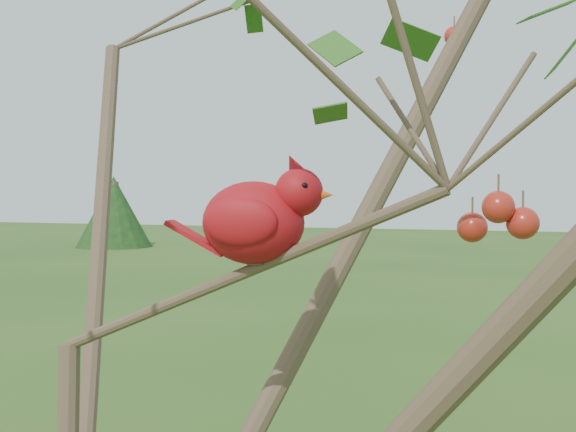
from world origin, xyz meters
name	(u,v)px	position (x,y,z in m)	size (l,w,h in m)	color
crabapple_tree	(59,245)	(0.03, -0.02, 2.12)	(2.35, 2.05, 2.95)	#483427
cardinal	(259,218)	(0.29, 0.07, 2.16)	(0.24, 0.13, 0.17)	#AD100E
distant_trees	(460,207)	(-1.79, 23.74, 1.64)	(40.12, 12.50, 3.85)	#483427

